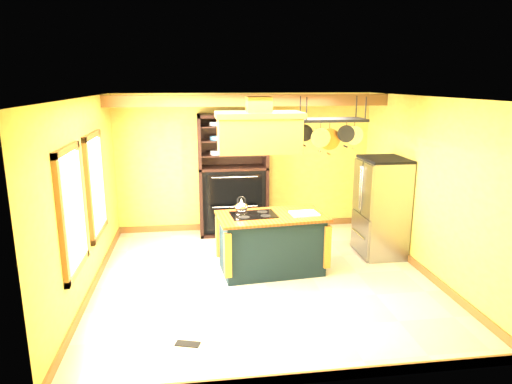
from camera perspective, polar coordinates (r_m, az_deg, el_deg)
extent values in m
plane|color=beige|center=(7.05, 0.98, -10.77)|extent=(5.00, 5.00, 0.00)
plane|color=white|center=(6.42, 1.08, 11.75)|extent=(5.00, 5.00, 0.00)
cube|color=gold|center=(9.03, -1.40, 3.69)|extent=(5.00, 0.02, 2.70)
cube|color=gold|center=(4.26, 6.23, -7.99)|extent=(5.00, 0.02, 2.70)
cube|color=gold|center=(6.70, -20.61, -0.73)|extent=(0.02, 5.00, 2.70)
cube|color=gold|center=(7.40, 20.53, 0.58)|extent=(0.02, 5.00, 2.70)
cube|color=brown|center=(8.10, -0.81, 11.38)|extent=(5.00, 0.15, 0.20)
cube|color=brown|center=(5.93, -22.00, -2.16)|extent=(0.06, 1.06, 1.56)
cube|color=white|center=(5.92, -21.77, -2.16)|extent=(0.02, 0.85, 1.34)
cube|color=brown|center=(7.25, -19.40, 0.83)|extent=(0.06, 1.06, 1.56)
cube|color=white|center=(7.25, -19.21, 0.83)|extent=(0.02, 0.85, 1.34)
cube|color=black|center=(7.16, 1.92, -6.55)|extent=(1.59, 0.96, 0.88)
cube|color=brown|center=(7.02, 1.95, -3.03)|extent=(1.73, 1.07, 0.04)
cube|color=black|center=(6.99, -0.32, -2.87)|extent=(0.73, 0.54, 0.01)
ellipsoid|color=silver|center=(7.03, -1.83, -1.89)|extent=(0.20, 0.20, 0.16)
cube|color=white|center=(7.09, 6.05, -2.68)|extent=(0.44, 0.36, 0.02)
cube|color=#B07B2C|center=(6.73, 0.35, 7.16)|extent=(1.19, 0.64, 0.50)
cube|color=brown|center=(6.70, 0.35, 9.64)|extent=(1.26, 0.71, 0.08)
cube|color=#B07B2C|center=(6.70, 0.35, 10.56)|extent=(0.35, 0.35, 0.30)
cube|color=black|center=(6.95, 9.47, 8.89)|extent=(0.98, 0.49, 0.04)
cylinder|color=black|center=(6.63, 6.34, 10.25)|extent=(0.02, 0.02, 0.34)
cylinder|color=black|center=(7.27, 12.44, 10.31)|extent=(0.02, 0.02, 0.34)
cylinder|color=black|center=(6.96, 6.07, 7.35)|extent=(0.25, 0.04, 0.25)
cylinder|color=silver|center=(6.83, 8.05, 6.75)|extent=(0.29, 0.04, 0.29)
cylinder|color=#C76F31|center=(7.08, 9.14, 6.54)|extent=(0.33, 0.04, 0.33)
cylinder|color=black|center=(6.94, 11.20, 7.15)|extent=(0.25, 0.04, 0.25)
cylinder|color=silver|center=(7.19, 12.16, 6.93)|extent=(0.29, 0.04, 0.29)
cube|color=gray|center=(8.03, 15.43, -1.95)|extent=(0.68, 0.84, 1.64)
cube|color=gray|center=(7.62, 13.74, 0.13)|extent=(0.03, 0.40, 0.89)
cube|color=gray|center=(8.00, 12.66, 0.83)|extent=(0.03, 0.40, 0.89)
cube|color=gray|center=(8.02, 12.88, -5.12)|extent=(0.03, 0.81, 0.69)
cube|color=black|center=(8.27, 15.08, -7.24)|extent=(0.65, 0.80, 0.06)
cube|color=black|center=(8.99, -3.01, 2.42)|extent=(1.31, 0.06, 2.33)
cube|color=black|center=(8.72, -6.99, 1.98)|extent=(0.06, 0.56, 2.33)
cube|color=black|center=(8.82, 1.19, 2.22)|extent=(0.06, 0.56, 2.33)
cube|color=black|center=(8.72, -2.89, 3.08)|extent=(1.31, 0.56, 0.05)
cube|color=black|center=(8.88, -2.85, -0.86)|extent=(1.19, 0.46, 1.25)
cube|color=black|center=(8.50, -2.68, 0.37)|extent=(1.03, 0.04, 0.56)
cube|color=black|center=(8.65, -2.64, -3.22)|extent=(1.03, 0.04, 0.51)
cube|color=black|center=(8.68, -2.91, 4.72)|extent=(1.19, 0.50, 0.02)
cube|color=black|center=(8.64, -2.93, 6.51)|extent=(1.19, 0.50, 0.02)
cube|color=black|center=(8.61, -2.95, 8.25)|extent=(1.19, 0.50, 0.03)
cylinder|color=white|center=(8.60, -5.04, 4.94)|extent=(0.22, 0.22, 0.07)
cylinder|color=#4384BD|center=(8.61, -0.54, 7.18)|extent=(0.10, 0.10, 0.17)
cube|color=black|center=(5.53, -8.54, -18.25)|extent=(0.30, 0.20, 0.01)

